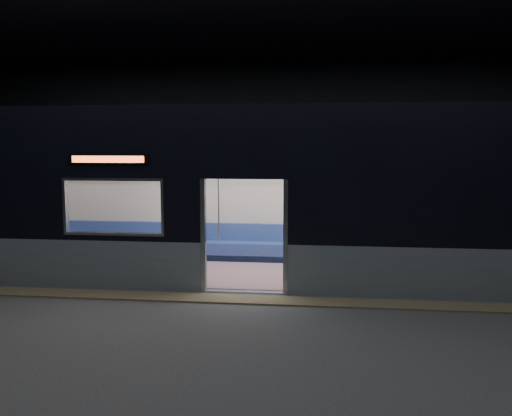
# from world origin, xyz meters

# --- Properties ---
(station_floor) EXTENTS (24.00, 14.00, 0.01)m
(station_floor) POSITION_xyz_m (0.00, 0.00, -0.01)
(station_floor) COLOR #47494C
(station_floor) RESTS_ON ground
(station_envelope) EXTENTS (24.00, 14.00, 5.00)m
(station_envelope) POSITION_xyz_m (0.00, 0.00, 3.66)
(station_envelope) COLOR black
(station_envelope) RESTS_ON station_floor
(tactile_strip) EXTENTS (22.80, 0.50, 0.03)m
(tactile_strip) POSITION_xyz_m (0.00, 0.55, 0.01)
(tactile_strip) COLOR #8C7F59
(tactile_strip) RESTS_ON station_floor
(metro_car) EXTENTS (18.00, 3.04, 3.35)m
(metro_car) POSITION_xyz_m (-0.00, 2.54, 1.85)
(metro_car) COLOR #85949F
(metro_car) RESTS_ON station_floor
(passenger) EXTENTS (0.44, 0.72, 1.39)m
(passenger) POSITION_xyz_m (2.01, 3.55, 0.80)
(passenger) COLOR black
(passenger) RESTS_ON metro_car
(handbag) EXTENTS (0.34, 0.30, 0.15)m
(handbag) POSITION_xyz_m (2.01, 3.32, 0.69)
(handbag) COLOR black
(handbag) RESTS_ON passenger
(transit_map) EXTENTS (1.07, 0.03, 0.70)m
(transit_map) POSITION_xyz_m (5.00, 3.85, 1.50)
(transit_map) COLOR white
(transit_map) RESTS_ON metro_car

